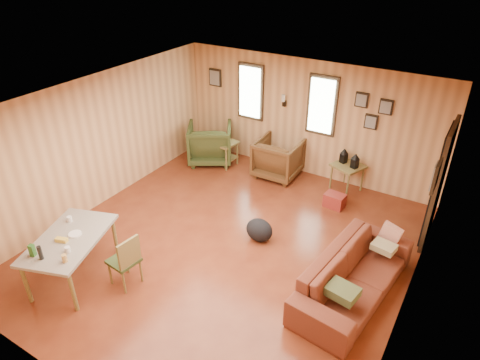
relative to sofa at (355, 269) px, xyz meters
The scene contains 11 objects.
room 2.07m from the sofa, behind, with size 5.54×6.04×2.44m.
sofa is the anchor object (origin of this frame).
recliner_brown 3.52m from the sofa, 134.34° to the left, with size 0.87×0.81×0.89m, color #513318.
recliner_green 4.69m from the sofa, 150.00° to the left, with size 0.92×0.86×0.95m, color #343E1C.
end_table 4.39m from the sofa, 147.52° to the left, with size 0.58×0.53×0.67m.
side_table 2.91m from the sofa, 110.99° to the left, with size 0.69×0.69×0.85m.
cooler 2.26m from the sofa, 116.75° to the left, with size 0.39×0.29×0.26m.
backpack 1.78m from the sofa, 167.22° to the left, with size 0.47×0.35×0.40m.
sofa_pillows 0.18m from the sofa, 45.69° to the left, with size 0.62×1.70×0.35m.
dining_table 4.03m from the sofa, 153.45° to the right, with size 1.24×1.58×0.91m.
dining_chair 3.19m from the sofa, 151.80° to the right, with size 0.42×0.42×0.84m.
Camera 1 is at (3.06, -4.62, 4.42)m, focal length 32.00 mm.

